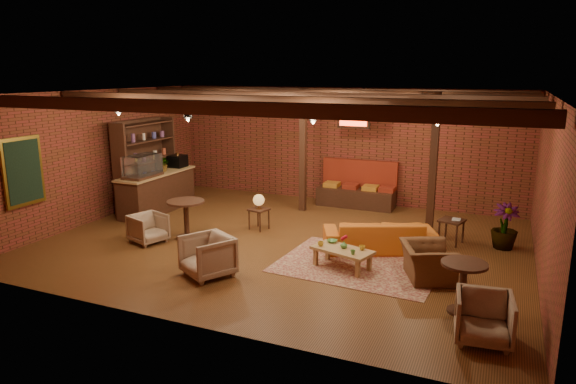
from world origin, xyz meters
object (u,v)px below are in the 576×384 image
at_px(coffee_table, 342,251).
at_px(plant_tall, 509,182).
at_px(side_table_lamp, 259,203).
at_px(side_table_book, 452,221).
at_px(round_table_left, 186,213).
at_px(round_table_right, 463,279).
at_px(armchair_a, 148,227).
at_px(armchair_right, 428,256).
at_px(sofa, 379,235).
at_px(armchair_b, 207,254).
at_px(armchair_far, 484,316).

bearing_deg(coffee_table, plant_tall, 40.81).
relative_size(side_table_lamp, side_table_book, 1.44).
height_order(round_table_left, side_table_book, round_table_left).
xyz_separation_m(coffee_table, side_table_lamp, (-2.53, 1.57, 0.30)).
bearing_deg(round_table_right, armchair_a, 172.89).
relative_size(armchair_right, round_table_right, 1.20).
relative_size(side_table_lamp, armchair_a, 1.22).
bearing_deg(round_table_right, round_table_left, 166.88).
bearing_deg(side_table_lamp, side_table_book, 9.67).
xyz_separation_m(sofa, armchair_right, (1.15, -1.14, 0.10)).
relative_size(armchair_right, plant_tall, 0.34).
xyz_separation_m(armchair_b, armchair_far, (4.73, -0.52, -0.03)).
distance_m(armchair_a, armchair_right, 5.88).
bearing_deg(sofa, armchair_far, 101.68).
distance_m(side_table_lamp, armchair_b, 2.93).
height_order(sofa, side_table_lamp, side_table_lamp).
bearing_deg(armchair_a, armchair_right, -68.24).
height_order(armchair_right, side_table_book, armchair_right).
bearing_deg(side_table_book, armchair_b, -136.92).
height_order(coffee_table, armchair_b, armchair_b).
bearing_deg(armchair_b, round_table_left, 163.57).
distance_m(round_table_right, armchair_far, 0.88).
relative_size(coffee_table, side_table_lamp, 1.47).
bearing_deg(sofa, side_table_lamp, -30.08).
xyz_separation_m(side_table_book, plant_tall, (1.05, 0.11, 0.94)).
xyz_separation_m(round_table_left, plant_tall, (6.50, 2.05, 0.85)).
xyz_separation_m(round_table_left, side_table_book, (5.45, 1.95, -0.09)).
height_order(side_table_book, round_table_right, round_table_right).
bearing_deg(coffee_table, armchair_right, 4.07).
bearing_deg(coffee_table, armchair_a, -177.12).
height_order(coffee_table, round_table_left, round_table_left).
xyz_separation_m(coffee_table, armchair_right, (1.55, 0.11, 0.08)).
bearing_deg(side_table_book, coffee_table, -127.01).
xyz_separation_m(round_table_right, armchair_far, (0.35, -0.80, -0.16)).
xyz_separation_m(round_table_left, armchair_right, (5.27, -0.24, -0.15)).
relative_size(coffee_table, armchair_far, 1.63).
relative_size(round_table_left, plant_tall, 0.30).
bearing_deg(armchair_a, plant_tall, -51.15).
distance_m(coffee_table, plant_tall, 3.84).
xyz_separation_m(sofa, armchair_far, (2.19, -3.08, 0.05)).
bearing_deg(side_table_lamp, armchair_b, -82.24).
distance_m(armchair_b, plant_tall, 6.25).
bearing_deg(round_table_left, armchair_right, -2.63).
xyz_separation_m(side_table_lamp, side_table_book, (4.26, 0.73, -0.15)).
height_order(round_table_left, plant_tall, plant_tall).
xyz_separation_m(side_table_book, armchair_far, (0.86, -4.13, -0.11)).
xyz_separation_m(coffee_table, round_table_left, (-3.71, 0.35, 0.24)).
xyz_separation_m(coffee_table, side_table_book, (1.73, 2.30, 0.15)).
xyz_separation_m(round_table_right, plant_tall, (0.54, 3.44, 0.89)).
relative_size(round_table_left, armchair_a, 1.23).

